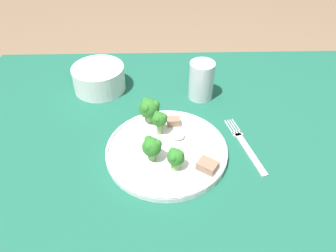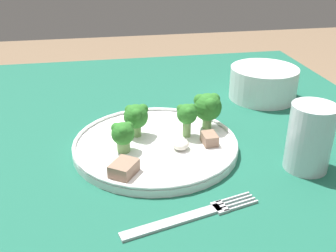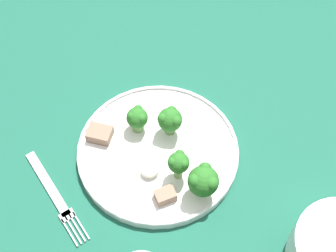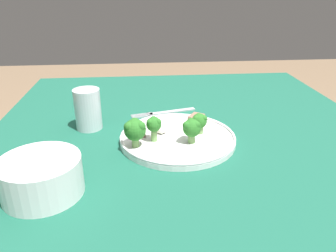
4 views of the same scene
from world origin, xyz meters
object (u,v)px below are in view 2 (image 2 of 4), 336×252
cream_bowl (263,84)px  drinking_glass (309,141)px  dinner_plate (156,144)px  fork (191,216)px

cream_bowl → drinking_glass: drinking_glass is taller
dinner_plate → drinking_glass: drinking_glass is taller
fork → drinking_glass: 0.22m
drinking_glass → cream_bowl: bearing=170.8°
fork → drinking_glass: drinking_glass is taller
dinner_plate → cream_bowl: cream_bowl is taller
dinner_plate → cream_bowl: bearing=124.8°
dinner_plate → fork: bearing=5.4°
fork → cream_bowl: cream_bowl is taller
fork → dinner_plate: bearing=-174.6°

